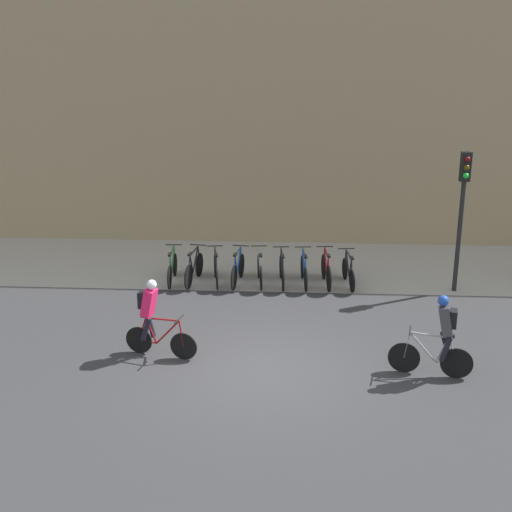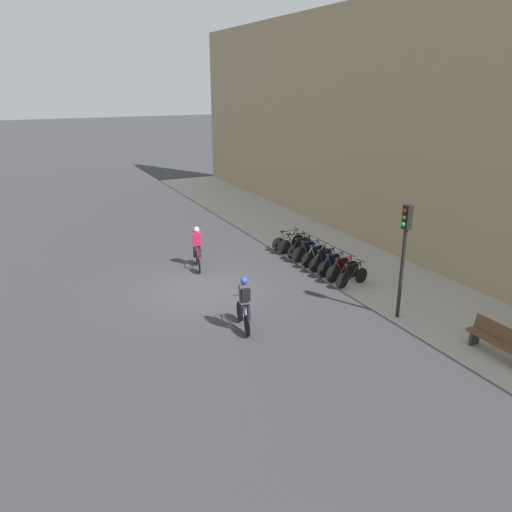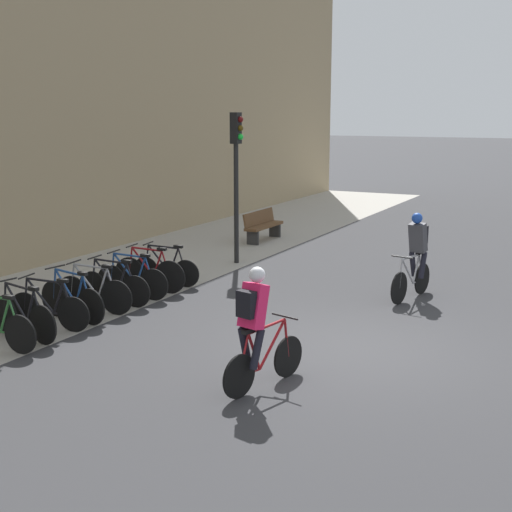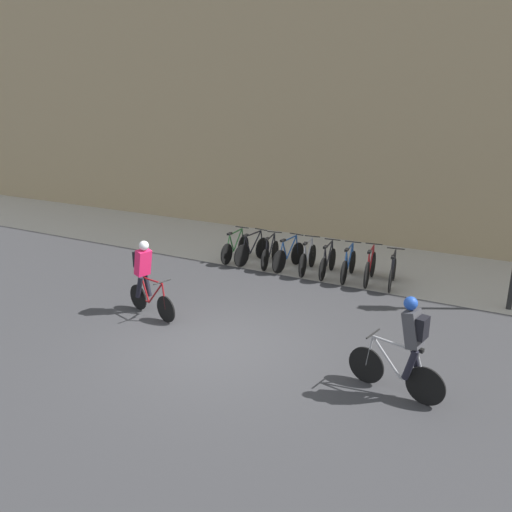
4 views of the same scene
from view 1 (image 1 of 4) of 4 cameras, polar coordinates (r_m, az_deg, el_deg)
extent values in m
plane|color=#333335|center=(15.01, 0.29, -9.13)|extent=(200.00, 200.00, 0.00)
cube|color=#A39E93|center=(21.22, 1.23, -0.67)|extent=(44.00, 4.50, 0.01)
cube|color=#9E8966|center=(22.65, 1.57, 14.53)|extent=(44.00, 0.60, 10.82)
cylinder|color=black|center=(15.40, -5.82, -7.20)|extent=(0.60, 0.18, 0.61)
cylinder|color=black|center=(15.81, -9.35, -6.65)|extent=(0.60, 0.18, 0.61)
cylinder|color=maroon|center=(15.42, -7.08, -6.07)|extent=(0.57, 0.18, 0.62)
cylinder|color=maroon|center=(15.58, -8.39, -5.92)|extent=(0.27, 0.10, 0.58)
cylinder|color=maroon|center=(15.35, -7.51, -5.05)|extent=(0.76, 0.23, 0.07)
cylinder|color=maroon|center=(15.73, -8.65, -6.79)|extent=(0.42, 0.13, 0.05)
cylinder|color=maroon|center=(15.66, -9.09, -5.79)|extent=(0.22, 0.08, 0.56)
cylinder|color=maroon|center=(15.30, -6.00, -6.20)|extent=(0.12, 0.06, 0.59)
cylinder|color=black|center=(15.18, -6.18, -5.04)|extent=(0.14, 0.45, 0.03)
cube|color=black|center=(15.50, -8.83, -4.78)|extent=(0.21, 0.13, 0.06)
cube|color=#EA1E56|center=(15.33, -8.55, -3.69)|extent=(0.39, 0.39, 0.63)
sphere|color=silver|center=(15.15, -8.35, -2.29)|extent=(0.27, 0.27, 0.22)
cylinder|color=black|center=(15.48, -8.80, -5.78)|extent=(0.29, 0.17, 0.56)
cylinder|color=black|center=(15.66, -8.45, -5.47)|extent=(0.26, 0.16, 0.56)
cube|color=black|center=(15.37, -9.03, -3.45)|extent=(0.20, 0.29, 0.36)
cylinder|color=black|center=(15.10, 11.75, -7.96)|extent=(0.65, 0.16, 0.66)
cylinder|color=black|center=(15.12, 15.75, -8.27)|extent=(0.65, 0.16, 0.66)
cylinder|color=#99999E|center=(14.98, 13.19, -7.10)|extent=(0.57, 0.15, 0.62)
cylinder|color=#99999E|center=(14.99, 14.67, -7.27)|extent=(0.27, 0.09, 0.58)
cylinder|color=#99999E|center=(14.86, 13.71, -6.15)|extent=(0.77, 0.19, 0.07)
cylinder|color=#99999E|center=(15.11, 14.95, -8.24)|extent=(0.42, 0.11, 0.05)
cylinder|color=#99999E|center=(15.00, 15.48, -7.30)|extent=(0.22, 0.07, 0.56)
cylinder|color=#99999E|center=(14.98, 11.98, -6.98)|extent=(0.12, 0.06, 0.59)
cylinder|color=black|center=(14.84, 12.23, -5.84)|extent=(0.12, 0.46, 0.03)
cube|color=black|center=(14.86, 15.22, -6.18)|extent=(0.21, 0.12, 0.06)
cube|color=#3D3D42|center=(14.73, 14.94, -4.98)|extent=(0.38, 0.38, 0.63)
sphere|color=#1E47AD|center=(14.57, 14.76, -3.47)|extent=(0.26, 0.26, 0.22)
cylinder|color=black|center=(15.06, 14.95, -6.84)|extent=(0.29, 0.16, 0.56)
cylinder|color=black|center=(14.86, 14.95, -7.20)|extent=(0.26, 0.15, 0.56)
cube|color=black|center=(14.71, 15.50, -4.84)|extent=(0.19, 0.28, 0.36)
cylinder|color=black|center=(20.34, -6.50, -0.70)|extent=(0.05, 0.64, 0.64)
cylinder|color=black|center=(19.36, -6.93, -1.71)|extent=(0.05, 0.64, 0.64)
cylinder|color=#2D6B33|center=(19.92, -6.67, -0.26)|extent=(0.05, 0.58, 0.62)
cylinder|color=#2D6B33|center=(19.56, -6.83, -0.67)|extent=(0.05, 0.27, 0.58)
cylinder|color=#2D6B33|center=(19.72, -6.75, 0.41)|extent=(0.06, 0.78, 0.07)
cylinder|color=#2D6B33|center=(19.56, -6.84, -1.52)|extent=(0.04, 0.42, 0.05)
cylinder|color=#2D6B33|center=(19.36, -6.92, -0.85)|extent=(0.04, 0.22, 0.56)
cylinder|color=#2D6B33|center=(20.21, -6.54, 0.04)|extent=(0.04, 0.12, 0.59)
cylinder|color=black|center=(20.07, -6.60, 0.90)|extent=(0.46, 0.04, 0.03)
cube|color=black|center=(19.35, -6.92, 0.12)|extent=(0.08, 0.20, 0.06)
cylinder|color=black|center=(20.22, -4.56, -0.71)|extent=(0.14, 0.67, 0.67)
cylinder|color=black|center=(19.29, -5.42, -1.69)|extent=(0.14, 0.67, 0.67)
cylinder|color=black|center=(19.81, -4.87, -0.26)|extent=(0.13, 0.57, 0.62)
cylinder|color=black|center=(19.47, -5.19, -0.66)|extent=(0.08, 0.27, 0.58)
cylinder|color=black|center=(19.62, -4.98, 0.42)|extent=(0.16, 0.76, 0.07)
cylinder|color=black|center=(19.48, -5.24, -1.51)|extent=(0.10, 0.41, 0.05)
cylinder|color=black|center=(19.28, -5.37, -0.83)|extent=(0.06, 0.22, 0.56)
cylinder|color=black|center=(20.09, -4.61, 0.04)|extent=(0.05, 0.12, 0.59)
cylinder|color=black|center=(19.95, -4.67, 0.90)|extent=(0.46, 0.10, 0.03)
cube|color=black|center=(19.26, -5.31, 0.15)|extent=(0.11, 0.21, 0.06)
cylinder|color=black|center=(20.15, -3.30, -0.81)|extent=(0.14, 0.63, 0.63)
cylinder|color=black|center=(19.22, -3.15, -1.77)|extent=(0.14, 0.63, 0.63)
cylinder|color=black|center=(19.74, -3.26, -0.35)|extent=(0.13, 0.54, 0.62)
cylinder|color=black|center=(19.40, -3.21, -0.74)|extent=(0.08, 0.26, 0.58)
cylinder|color=black|center=(19.55, -3.26, 0.33)|extent=(0.16, 0.73, 0.07)
cylinder|color=black|center=(19.41, -3.18, -1.59)|extent=(0.10, 0.40, 0.05)
cylinder|color=black|center=(19.21, -3.18, -0.91)|extent=(0.06, 0.21, 0.56)
cylinder|color=black|center=(20.02, -3.31, -0.06)|extent=(0.05, 0.12, 0.58)
cylinder|color=black|center=(19.88, -3.32, 0.81)|extent=(0.46, 0.10, 0.03)
cube|color=black|center=(19.19, -3.21, 0.06)|extent=(0.11, 0.21, 0.06)
cylinder|color=black|center=(20.08, -1.17, -0.78)|extent=(0.12, 0.68, 0.68)
cylinder|color=black|center=(19.16, -1.78, -1.74)|extent=(0.12, 0.68, 0.68)
cylinder|color=#1E478C|center=(19.67, -1.38, -0.33)|extent=(0.11, 0.55, 0.62)
cylinder|color=#1E478C|center=(19.34, -1.61, -0.71)|extent=(0.07, 0.26, 0.58)
cylinder|color=#1E478C|center=(19.48, -1.45, 0.36)|extent=(0.13, 0.73, 0.07)
cylinder|color=#1E478C|center=(19.35, -1.65, -1.57)|extent=(0.08, 0.40, 0.05)
cylinder|color=#1E478C|center=(19.15, -1.73, -0.88)|extent=(0.06, 0.21, 0.56)
cylinder|color=#1E478C|center=(19.95, -1.20, -0.03)|extent=(0.05, 0.12, 0.58)
cylinder|color=black|center=(19.81, -1.23, 0.84)|extent=(0.46, 0.09, 0.03)
cube|color=black|center=(19.13, -1.68, 0.10)|extent=(0.11, 0.21, 0.06)
cylinder|color=black|center=(20.05, 0.21, -0.81)|extent=(0.11, 0.68, 0.68)
cylinder|color=black|center=(19.12, 0.40, -1.79)|extent=(0.11, 0.68, 0.68)
cylinder|color=#99999E|center=(19.64, 0.27, -0.36)|extent=(0.10, 0.55, 0.62)
cylinder|color=#99999E|center=(19.30, 0.34, -0.75)|extent=(0.07, 0.26, 0.58)
cylinder|color=#99999E|center=(19.44, 0.30, 0.33)|extent=(0.12, 0.74, 0.07)
cylinder|color=#99999E|center=(19.30, 0.36, -1.61)|extent=(0.08, 0.40, 0.05)
cylinder|color=#99999E|center=(19.11, 0.38, -0.92)|extent=(0.06, 0.21, 0.56)
cylinder|color=#99999E|center=(19.92, 0.22, -0.06)|extent=(0.05, 0.12, 0.58)
cylinder|color=black|center=(19.78, 0.23, 0.81)|extent=(0.46, 0.08, 0.03)
cube|color=black|center=(19.09, 0.37, 0.06)|extent=(0.10, 0.21, 0.06)
cylinder|color=black|center=(20.04, 1.98, -0.88)|extent=(0.09, 0.64, 0.64)
cylinder|color=black|center=(19.10, 2.18, -1.88)|extent=(0.09, 0.64, 0.64)
cylinder|color=black|center=(19.62, 2.06, -0.43)|extent=(0.09, 0.55, 0.62)
cylinder|color=black|center=(19.28, 2.13, -0.83)|extent=(0.06, 0.26, 0.58)
cylinder|color=black|center=(19.43, 2.09, 0.25)|extent=(0.11, 0.74, 0.07)
cylinder|color=black|center=(19.29, 2.14, -1.69)|extent=(0.07, 0.40, 0.05)
cylinder|color=black|center=(19.09, 2.17, -1.01)|extent=(0.05, 0.21, 0.56)
cylinder|color=black|center=(19.91, 2.00, -0.13)|extent=(0.05, 0.12, 0.58)
cylinder|color=black|center=(19.77, 2.02, 0.74)|extent=(0.46, 0.07, 0.03)
cube|color=black|center=(19.07, 2.16, -0.02)|extent=(0.10, 0.21, 0.06)
cylinder|color=black|center=(20.03, 3.72, -0.89)|extent=(0.09, 0.66, 0.66)
cylinder|color=black|center=(19.09, 4.00, -1.89)|extent=(0.09, 0.66, 0.66)
cylinder|color=#1E478C|center=(19.62, 3.83, -0.44)|extent=(0.09, 0.55, 0.62)
cylinder|color=#1E478C|center=(19.28, 3.93, -0.84)|extent=(0.06, 0.26, 0.58)
cylinder|color=#1E478C|center=(19.43, 3.88, 0.24)|extent=(0.11, 0.75, 0.07)
cylinder|color=#1E478C|center=(19.28, 3.94, -1.70)|extent=(0.07, 0.41, 0.05)
cylinder|color=#1E478C|center=(19.08, 3.99, -1.02)|extent=(0.05, 0.21, 0.56)
cylinder|color=#1E478C|center=(19.90, 3.74, -0.14)|extent=(0.05, 0.12, 0.58)
cylinder|color=black|center=(19.76, 3.77, 0.73)|extent=(0.46, 0.07, 0.03)
cube|color=black|center=(19.07, 3.99, -0.04)|extent=(0.10, 0.21, 0.06)
cylinder|color=black|center=(20.02, 5.43, -0.87)|extent=(0.11, 0.71, 0.71)
cylinder|color=black|center=(19.12, 5.85, -1.82)|extent=(0.11, 0.71, 0.71)
cylinder|color=maroon|center=(19.62, 5.59, -0.41)|extent=(0.10, 0.54, 0.62)
cylinder|color=maroon|center=(19.30, 5.75, -0.79)|extent=(0.07, 0.25, 0.58)
cylinder|color=maroon|center=(19.44, 5.66, 0.28)|extent=(0.12, 0.72, 0.07)
cylinder|color=maroon|center=(19.31, 5.76, -1.65)|extent=(0.08, 0.39, 0.05)
cylinder|color=maroon|center=(19.11, 5.83, -0.96)|extent=(0.05, 0.21, 0.56)
cylinder|color=maroon|center=(19.89, 5.47, -0.11)|extent=(0.05, 0.12, 0.58)
cylinder|color=black|center=(19.76, 5.51, 0.76)|extent=(0.46, 0.08, 0.03)
cube|color=black|center=(19.09, 5.82, 0.02)|extent=(0.10, 0.21, 0.06)
cylinder|color=black|center=(20.08, 7.11, -1.03)|extent=(0.12, 0.61, 0.61)
cylinder|color=black|center=(19.17, 7.70, -2.00)|extent=(0.12, 0.61, 0.61)
cylinder|color=black|center=(19.68, 7.34, -0.57)|extent=(0.11, 0.54, 0.62)
cylinder|color=black|center=(19.35, 7.56, -0.97)|extent=(0.07, 0.26, 0.58)
cylinder|color=black|center=(19.49, 7.44, 0.11)|extent=(0.14, 0.73, 0.07)
cylinder|color=black|center=(19.36, 7.58, -1.82)|extent=(0.09, 0.40, 0.05)
cylinder|color=black|center=(19.16, 7.68, -1.14)|extent=(0.06, 0.21, 0.56)
cylinder|color=black|center=(19.95, 7.17, -0.28)|extent=(0.05, 0.12, 0.58)
cylinder|color=black|center=(19.81, 7.23, 0.59)|extent=(0.46, 0.09, 0.03)
cube|color=black|center=(19.14, 7.66, -0.16)|extent=(0.11, 0.21, 0.06)
cylinder|color=black|center=(19.35, 16.02, 2.53)|extent=(0.12, 0.12, 3.76)
cube|color=black|center=(19.01, 16.42, 6.88)|extent=(0.26, 0.20, 0.76)
sphere|color=#590C0C|center=(18.85, 16.56, 7.43)|extent=(0.15, 0.15, 0.15)
sphere|color=#4C380A|center=(18.89, 16.50, 6.81)|extent=(0.15, 0.15, 0.15)
sphere|color=green|center=(18.93, 16.44, 6.19)|extent=(0.15, 0.15, 0.15)
camera|label=2|loc=(17.30, 69.04, 8.04)|focal=35.00mm
camera|label=3|loc=(15.17, -44.80, 0.92)|focal=50.00mm
camera|label=4|loc=(7.53, 38.03, -3.34)|focal=35.00mm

